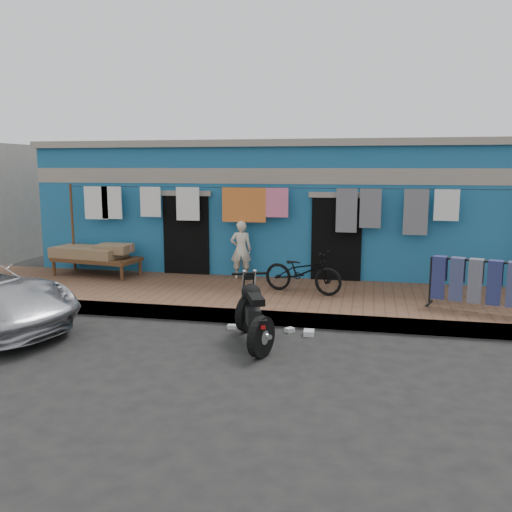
{
  "coord_description": "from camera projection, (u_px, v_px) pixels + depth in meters",
  "views": [
    {
      "loc": [
        2.02,
        -7.53,
        2.77
      ],
      "look_at": [
        0.0,
        2.0,
        1.15
      ],
      "focal_mm": 38.0,
      "sensor_mm": 36.0,
      "label": 1
    }
  ],
  "objects": [
    {
      "name": "motorcycle",
      "position": [
        254.0,
        311.0,
        8.49
      ],
      "size": [
        1.69,
        2.02,
        1.05
      ],
      "primitive_type": null,
      "rotation": [
        0.0,
        0.0,
        0.38
      ],
      "color": "black",
      "rests_on": "ground"
    },
    {
      "name": "seated_person",
      "position": [
        241.0,
        250.0,
        12.2
      ],
      "size": [
        0.53,
        0.41,
        1.31
      ],
      "primitive_type": "imported",
      "rotation": [
        0.0,
        0.0,
        3.35
      ],
      "color": "beige",
      "rests_on": "sidewalk"
    },
    {
      "name": "litter_b",
      "position": [
        290.0,
        330.0,
        9.13
      ],
      "size": [
        0.18,
        0.19,
        0.07
      ],
      "primitive_type": "cube",
      "rotation": [
        0.0,
        0.0,
        0.87
      ],
      "color": "silver",
      "rests_on": "ground"
    },
    {
      "name": "building",
      "position": [
        294.0,
        207.0,
        14.6
      ],
      "size": [
        12.2,
        5.2,
        3.36
      ],
      "color": "#215C88",
      "rests_on": "ground"
    },
    {
      "name": "ground",
      "position": [
        229.0,
        353.0,
        8.13
      ],
      "size": [
        80.0,
        80.0,
        0.0
      ],
      "primitive_type": "plane",
      "color": "black",
      "rests_on": "ground"
    },
    {
      "name": "sidewalk",
      "position": [
        266.0,
        298.0,
        11.01
      ],
      "size": [
        28.0,
        3.0,
        0.25
      ],
      "primitive_type": "cube",
      "color": "brown",
      "rests_on": "ground"
    },
    {
      "name": "jeans_rack",
      "position": [
        485.0,
        284.0,
        9.49
      ],
      "size": [
        2.18,
        1.51,
        0.94
      ],
      "primitive_type": null,
      "rotation": [
        0.0,
        0.0,
        -0.3
      ],
      "color": "black",
      "rests_on": "sidewalk"
    },
    {
      "name": "litter_a",
      "position": [
        232.0,
        327.0,
        9.33
      ],
      "size": [
        0.16,
        0.13,
        0.07
      ],
      "primitive_type": "cube",
      "rotation": [
        0.0,
        0.0,
        0.06
      ],
      "color": "silver",
      "rests_on": "ground"
    },
    {
      "name": "litter_c",
      "position": [
        309.0,
        333.0,
        8.97
      ],
      "size": [
        0.18,
        0.22,
        0.08
      ],
      "primitive_type": "cube",
      "rotation": [
        0.0,
        0.0,
        1.63
      ],
      "color": "silver",
      "rests_on": "ground"
    },
    {
      "name": "clothesline",
      "position": [
        260.0,
        209.0,
        12.02
      ],
      "size": [
        10.06,
        0.06,
        2.1
      ],
      "color": "brown",
      "rests_on": "sidewalk"
    },
    {
      "name": "bicycle",
      "position": [
        303.0,
        267.0,
        10.84
      ],
      "size": [
        1.72,
        0.99,
        1.05
      ],
      "primitive_type": "imported",
      "rotation": [
        0.0,
        0.0,
        1.3
      ],
      "color": "black",
      "rests_on": "sidewalk"
    },
    {
      "name": "charpoy",
      "position": [
        97.0,
        260.0,
        12.63
      ],
      "size": [
        2.37,
        1.58,
        0.71
      ],
      "primitive_type": null,
      "rotation": [
        0.0,
        0.0,
        -0.14
      ],
      "color": "brown",
      "rests_on": "sidewalk"
    },
    {
      "name": "curb",
      "position": [
        251.0,
        317.0,
        9.61
      ],
      "size": [
        28.0,
        0.1,
        0.25
      ],
      "primitive_type": "cube",
      "color": "gray",
      "rests_on": "ground"
    }
  ]
}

